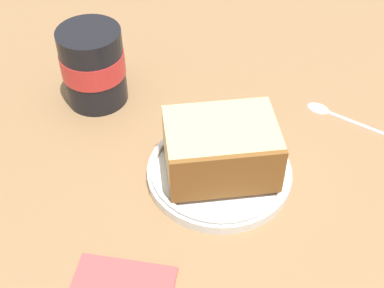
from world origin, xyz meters
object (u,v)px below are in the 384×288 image
object	(u,v)px
tea_mug	(95,63)
teaspoon	(331,111)
small_plate	(219,171)
cake_slice	(221,150)

from	to	relation	value
tea_mug	teaspoon	distance (cm)	30.88
tea_mug	small_plate	bearing A→B (deg)	171.88
cake_slice	teaspoon	bearing A→B (deg)	-107.96
small_plate	cake_slice	xyz separation A→B (cm)	(-0.18, 0.20, 3.61)
tea_mug	teaspoon	size ratio (longest dim) A/B	0.93
small_plate	teaspoon	xyz separation A→B (cm)	(-5.89, -17.39, -0.52)
tea_mug	teaspoon	xyz separation A→B (cm)	(-26.86, -14.40, -4.97)
small_plate	cake_slice	distance (cm)	3.62
tea_mug	teaspoon	world-z (taller)	tea_mug
small_plate	cake_slice	bearing A→B (deg)	132.33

